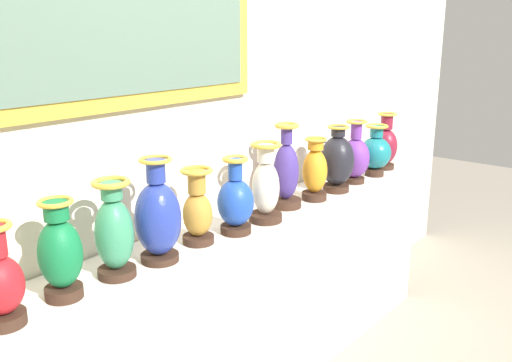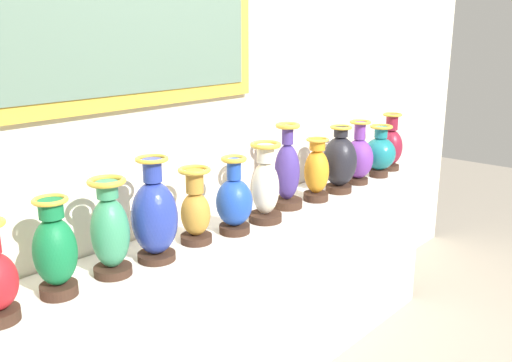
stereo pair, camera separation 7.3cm
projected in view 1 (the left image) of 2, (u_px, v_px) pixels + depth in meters
display_shelf at (256, 303)px, 2.81m from camera, size 2.76×0.38×0.90m
back_wall at (214, 75)px, 2.66m from camera, size 5.18×0.14×3.11m
vase_crimson at (0, 284)px, 1.69m from camera, size 0.14×0.14×0.33m
vase_emerald at (60, 253)px, 1.86m from camera, size 0.14×0.14×0.35m
vase_jade at (114, 232)px, 2.02m from camera, size 0.14×0.14×0.37m
vase_cobalt at (158, 218)px, 2.15m from camera, size 0.18×0.18×0.41m
vase_ochre at (198, 210)px, 2.34m from camera, size 0.14×0.14×0.32m
vase_sapphire at (236, 202)px, 2.45m from camera, size 0.16×0.16×0.34m
vase_ivory at (266, 186)px, 2.60m from camera, size 0.16×0.16×0.37m
vase_indigo at (286, 173)px, 2.80m from camera, size 0.16×0.16×0.43m
vase_amber at (315, 172)px, 2.92m from camera, size 0.13×0.13×0.33m
vase_onyx at (337, 161)px, 3.07m from camera, size 0.19×0.19×0.37m
vase_violet at (355, 157)px, 3.24m from camera, size 0.17×0.17×0.36m
vase_teal at (375, 152)px, 3.40m from camera, size 0.19×0.19×0.31m
vase_burgundy at (385, 145)px, 3.56m from camera, size 0.15×0.15×0.36m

